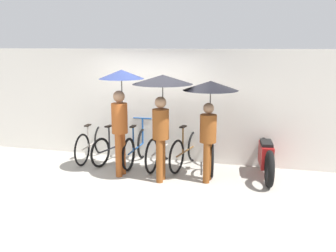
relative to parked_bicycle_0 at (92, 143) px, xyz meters
name	(u,v)px	position (x,y,z in m)	size (l,w,h in m)	color
ground_plane	(130,183)	(1.40, -1.26, -0.38)	(30.00, 30.00, 0.00)	#9E998E
back_wall	(155,105)	(1.40, 0.44, 0.89)	(11.93, 0.12, 2.54)	silver
parked_bicycle_0	(92,143)	(0.00, 0.00, 0.00)	(0.44, 1.73, 0.98)	black
parked_bicycle_1	(114,146)	(0.56, -0.01, -0.03)	(0.55, 1.63, 1.06)	black
parked_bicycle_2	(136,148)	(1.12, -0.10, -0.01)	(0.44, 1.67, 0.97)	black
parked_bicycle_3	(161,149)	(1.68, -0.07, 0.01)	(0.44, 1.79, 1.05)	black
parked_bicycle_4	(186,150)	(2.24, -0.01, 0.00)	(0.50, 1.66, 1.06)	black
parked_bicycle_5	(211,152)	(2.80, -0.03, 0.01)	(0.48, 1.72, 1.01)	black
pedestrian_leading	(121,96)	(1.07, -0.80, 1.25)	(0.90, 0.90, 2.14)	#9E4C1E
pedestrian_center	(162,95)	(1.95, -0.89, 1.31)	(1.16, 1.16, 2.07)	brown
pedestrian_trailing	(210,101)	(2.84, -0.69, 1.19)	(1.06, 1.06, 1.95)	brown
motorcycle	(266,157)	(3.93, -0.13, 0.02)	(0.58, 2.03, 0.92)	black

